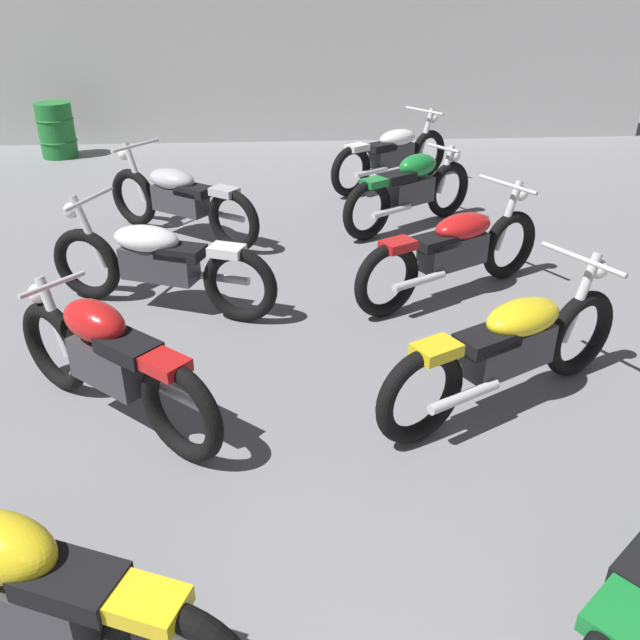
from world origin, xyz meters
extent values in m
cube|color=#BCBAB7|center=(0.00, 12.80, 1.80)|extent=(12.63, 0.24, 3.60)
cube|color=#38383D|center=(-1.30, 2.67, 0.44)|extent=(0.62, 0.44, 0.28)
cube|color=black|center=(-1.09, 2.59, 0.64)|extent=(0.46, 0.37, 0.10)
cube|color=yellow|center=(-0.79, 2.47, 0.64)|extent=(0.33, 0.29, 0.08)
cylinder|color=silver|center=(-0.88, 2.64, 0.32)|extent=(0.54, 0.27, 0.07)
torus|color=black|center=(-1.87, 4.94, 0.34)|extent=(0.58, 0.52, 0.67)
torus|color=black|center=(-0.88, 4.09, 0.34)|extent=(0.58, 0.52, 0.67)
cylinder|color=silver|center=(-1.81, 4.88, 0.59)|extent=(0.23, 0.21, 0.56)
cube|color=#38383D|center=(-1.37, 4.51, 0.44)|extent=(0.59, 0.56, 0.28)
ellipsoid|color=red|center=(-1.45, 4.58, 0.72)|extent=(0.58, 0.55, 0.26)
cube|color=black|center=(-1.21, 4.37, 0.64)|extent=(0.46, 0.44, 0.10)
cube|color=red|center=(-0.96, 4.15, 0.64)|extent=(0.34, 0.33, 0.08)
cylinder|color=silver|center=(-1.76, 4.84, 0.85)|extent=(0.34, 0.39, 0.04)
sphere|color=white|center=(-1.91, 4.98, 0.73)|extent=(0.14, 0.14, 0.14)
cylinder|color=silver|center=(-0.99, 4.35, 0.32)|extent=(0.46, 0.41, 0.07)
torus|color=black|center=(-2.00, 6.43, 0.34)|extent=(0.66, 0.35, 0.67)
torus|color=black|center=(-0.60, 5.89, 0.34)|extent=(0.66, 0.35, 0.67)
cylinder|color=silver|center=(-1.93, 6.40, 0.65)|extent=(0.28, 0.16, 0.66)
cube|color=#38383D|center=(-1.30, 6.16, 0.44)|extent=(0.70, 0.46, 0.28)
ellipsoid|color=white|center=(-1.39, 6.20, 0.66)|extent=(0.68, 0.52, 0.22)
cube|color=black|center=(-1.10, 6.08, 0.57)|extent=(0.46, 0.37, 0.10)
cube|color=white|center=(-0.70, 5.92, 0.64)|extent=(0.33, 0.29, 0.08)
cylinder|color=silver|center=(-1.87, 6.38, 0.96)|extent=(0.28, 0.65, 0.04)
sphere|color=white|center=(-2.06, 6.45, 0.84)|extent=(0.14, 0.14, 0.14)
cylinder|color=silver|center=(-0.79, 6.10, 0.32)|extent=(0.54, 0.27, 0.07)
torus|color=black|center=(-1.94, 8.43, 0.34)|extent=(0.60, 0.49, 0.67)
torus|color=black|center=(-0.74, 7.53, 0.34)|extent=(0.60, 0.49, 0.67)
cylinder|color=silver|center=(-1.87, 8.38, 0.65)|extent=(0.26, 0.22, 0.66)
cube|color=#38383D|center=(-1.34, 7.98, 0.44)|extent=(0.67, 0.59, 0.28)
ellipsoid|color=#B7B7BC|center=(-1.42, 8.04, 0.66)|extent=(0.67, 0.62, 0.22)
cube|color=black|center=(-1.16, 7.85, 0.57)|extent=(0.46, 0.43, 0.10)
cube|color=#B7B7BC|center=(-0.82, 7.59, 0.64)|extent=(0.34, 0.33, 0.08)
cylinder|color=silver|center=(-1.83, 8.34, 0.96)|extent=(0.44, 0.57, 0.04)
sphere|color=white|center=(-1.99, 8.46, 0.84)|extent=(0.14, 0.14, 0.14)
cylinder|color=silver|center=(-0.86, 7.78, 0.32)|extent=(0.48, 0.39, 0.07)
cube|color=#197F33|center=(0.91, 2.30, 0.64)|extent=(0.34, 0.33, 0.08)
torus|color=black|center=(1.90, 4.87, 0.34)|extent=(0.64, 0.42, 0.67)
torus|color=black|center=(0.58, 4.16, 0.34)|extent=(0.64, 0.42, 0.67)
cylinder|color=silver|center=(1.83, 4.83, 0.65)|extent=(0.27, 0.19, 0.66)
cube|color=#38383D|center=(1.24, 4.51, 0.44)|extent=(0.69, 0.52, 0.28)
ellipsoid|color=yellow|center=(1.33, 4.56, 0.66)|extent=(0.68, 0.57, 0.22)
cube|color=black|center=(1.05, 4.41, 0.57)|extent=(0.47, 0.40, 0.10)
cube|color=yellow|center=(0.67, 4.21, 0.64)|extent=(0.34, 0.31, 0.08)
cylinder|color=silver|center=(1.78, 4.80, 0.96)|extent=(0.35, 0.62, 0.04)
sphere|color=white|center=(1.96, 4.90, 0.84)|extent=(0.14, 0.14, 0.14)
cylinder|color=silver|center=(0.86, 4.16, 0.32)|extent=(0.52, 0.32, 0.07)
torus|color=black|center=(1.95, 6.64, 0.34)|extent=(0.64, 0.43, 0.67)
torus|color=black|center=(0.65, 5.90, 0.34)|extent=(0.64, 0.43, 0.67)
cylinder|color=silver|center=(1.89, 6.60, 0.65)|extent=(0.27, 0.20, 0.66)
cube|color=#38383D|center=(1.30, 6.27, 0.44)|extent=(0.69, 0.53, 0.28)
ellipsoid|color=red|center=(1.39, 6.32, 0.66)|extent=(0.68, 0.57, 0.22)
cube|color=black|center=(1.11, 6.16, 0.57)|extent=(0.47, 0.41, 0.10)
cube|color=red|center=(0.74, 5.95, 0.64)|extent=(0.34, 0.31, 0.08)
cylinder|color=silver|center=(1.83, 6.57, 0.96)|extent=(0.37, 0.61, 0.04)
sphere|color=white|center=(2.01, 6.67, 0.84)|extent=(0.14, 0.14, 0.14)
cylinder|color=silver|center=(0.93, 5.91, 0.32)|extent=(0.51, 0.33, 0.07)
torus|color=black|center=(1.80, 8.49, 0.34)|extent=(0.62, 0.46, 0.67)
torus|color=black|center=(0.72, 7.77, 0.34)|extent=(0.62, 0.46, 0.67)
cylinder|color=silver|center=(1.73, 8.45, 0.59)|extent=(0.24, 0.19, 0.56)
cube|color=#38383D|center=(1.26, 8.13, 0.44)|extent=(0.61, 0.52, 0.28)
ellipsoid|color=#197F33|center=(1.34, 8.18, 0.72)|extent=(0.59, 0.52, 0.26)
cube|color=black|center=(1.08, 8.01, 0.64)|extent=(0.47, 0.42, 0.10)
cube|color=#197F33|center=(0.80, 7.82, 0.64)|extent=(0.34, 0.32, 0.08)
cylinder|color=silver|center=(1.68, 8.41, 0.85)|extent=(0.30, 0.42, 0.04)
sphere|color=white|center=(1.85, 8.52, 0.73)|extent=(0.14, 0.14, 0.14)
cylinder|color=silver|center=(1.00, 7.80, 0.32)|extent=(0.50, 0.36, 0.07)
torus|color=black|center=(1.93, 10.26, 0.34)|extent=(0.61, 0.48, 0.67)
torus|color=black|center=(0.72, 9.38, 0.34)|extent=(0.61, 0.48, 0.67)
cylinder|color=silver|center=(1.87, 10.22, 0.65)|extent=(0.26, 0.22, 0.66)
cube|color=#38383D|center=(1.32, 9.82, 0.44)|extent=(0.68, 0.58, 0.28)
ellipsoid|color=white|center=(1.40, 9.88, 0.66)|extent=(0.67, 0.61, 0.22)
cube|color=black|center=(1.15, 9.69, 0.57)|extent=(0.46, 0.43, 0.10)
cube|color=white|center=(0.80, 9.44, 0.64)|extent=(0.34, 0.33, 0.08)
cylinder|color=silver|center=(1.82, 10.18, 0.96)|extent=(0.43, 0.57, 0.04)
sphere|color=white|center=(1.98, 10.30, 0.84)|extent=(0.14, 0.14, 0.14)
cylinder|color=silver|center=(1.00, 9.42, 0.32)|extent=(0.49, 0.38, 0.07)
cylinder|color=#1E722D|center=(-3.75, 11.83, 0.42)|extent=(0.56, 0.56, 0.85)
torus|color=#1E722D|center=(-3.75, 11.83, 0.59)|extent=(0.59, 0.59, 0.03)
torus|color=#1E722D|center=(-3.75, 11.83, 0.26)|extent=(0.59, 0.59, 0.03)
camera|label=1|loc=(-0.27, 0.76, 2.68)|focal=37.35mm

